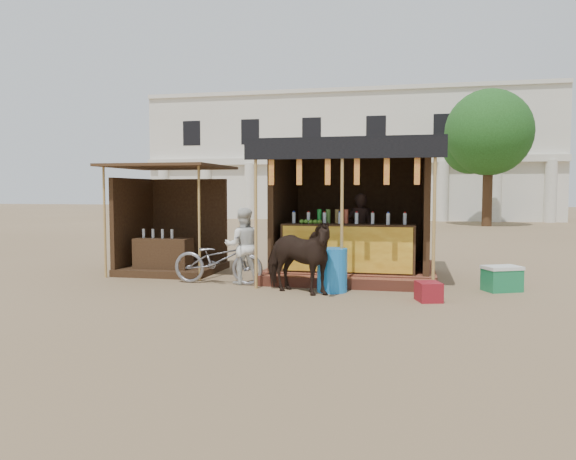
# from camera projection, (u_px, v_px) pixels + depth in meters

# --- Properties ---
(ground) EXTENTS (120.00, 120.00, 0.00)m
(ground) POSITION_uv_depth(u_px,v_px,m) (266.00, 307.00, 8.83)
(ground) COLOR #846B4C
(ground) RESTS_ON ground
(main_stall) EXTENTS (3.60, 3.61, 2.78)m
(main_stall) POSITION_uv_depth(u_px,v_px,m) (353.00, 229.00, 11.81)
(main_stall) COLOR brown
(main_stall) RESTS_ON ground
(secondary_stall) EXTENTS (2.40, 2.40, 2.38)m
(secondary_stall) POSITION_uv_depth(u_px,v_px,m) (166.00, 234.00, 12.61)
(secondary_stall) COLOR #3C2816
(secondary_stall) RESTS_ON ground
(cow) EXTENTS (1.71, 1.30, 1.32)m
(cow) POSITION_uv_depth(u_px,v_px,m) (297.00, 257.00, 9.89)
(cow) COLOR black
(cow) RESTS_ON ground
(motorbike) EXTENTS (1.84, 0.69, 0.96)m
(motorbike) POSITION_uv_depth(u_px,v_px,m) (218.00, 260.00, 10.95)
(motorbike) COLOR gray
(motorbike) RESTS_ON ground
(bystander) EXTENTS (0.86, 0.76, 1.49)m
(bystander) POSITION_uv_depth(u_px,v_px,m) (243.00, 246.00, 10.94)
(bystander) COLOR white
(bystander) RESTS_ON ground
(blue_barrel) EXTENTS (0.69, 0.69, 0.79)m
(blue_barrel) POSITION_uv_depth(u_px,v_px,m) (332.00, 270.00, 10.11)
(blue_barrel) COLOR blue
(blue_barrel) RESTS_ON ground
(red_crate) EXTENTS (0.47, 0.52, 0.32)m
(red_crate) POSITION_uv_depth(u_px,v_px,m) (429.00, 292.00, 9.24)
(red_crate) COLOR maroon
(red_crate) RESTS_ON ground
(cooler) EXTENTS (0.77, 0.67, 0.46)m
(cooler) POSITION_uv_depth(u_px,v_px,m) (502.00, 278.00, 10.17)
(cooler) COLOR #1B7A47
(cooler) RESTS_ON ground
(background_building) EXTENTS (26.00, 7.45, 8.18)m
(background_building) POSITION_uv_depth(u_px,v_px,m) (349.00, 159.00, 38.15)
(background_building) COLOR silver
(background_building) RESTS_ON ground
(tree) EXTENTS (4.50, 4.40, 7.00)m
(tree) POSITION_uv_depth(u_px,v_px,m) (484.00, 136.00, 28.82)
(tree) COLOR #382314
(tree) RESTS_ON ground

